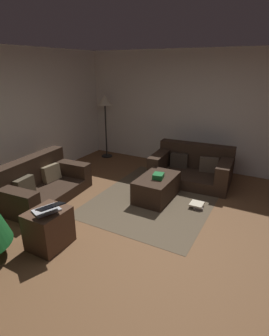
{
  "coord_description": "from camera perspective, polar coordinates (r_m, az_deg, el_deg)",
  "views": [
    {
      "loc": [
        -2.87,
        -1.35,
        2.26
      ],
      "look_at": [
        0.58,
        0.55,
        0.75
      ],
      "focal_mm": 28.77,
      "sensor_mm": 36.0,
      "label": 1
    }
  ],
  "objects": [
    {
      "name": "ground_plane",
      "position": [
        3.89,
        3.05,
        -14.54
      ],
      "size": [
        6.4,
        6.4,
        0.0
      ],
      "primitive_type": "plane",
      "color": "brown"
    },
    {
      "name": "corner_partition",
      "position": [
        6.23,
        16.31,
        11.29
      ],
      "size": [
        0.12,
        6.4,
        2.6
      ],
      "primitive_type": "cube",
      "color": "silver",
      "rests_on": "ground_plane"
    },
    {
      "name": "couch_left",
      "position": [
        5.12,
        -19.36,
        -3.15
      ],
      "size": [
        1.71,
        1.02,
        0.72
      ],
      "rotation": [
        0.0,
        0.0,
        3.22
      ],
      "color": "#332319",
      "rests_on": "ground_plane"
    },
    {
      "name": "couch_right",
      "position": [
        5.68,
        12.15,
        0.07
      ],
      "size": [
        1.08,
        1.61,
        0.72
      ],
      "rotation": [
        0.0,
        0.0,
        1.63
      ],
      "color": "#332319",
      "rests_on": "ground_plane"
    },
    {
      "name": "ottoman",
      "position": [
        4.85,
        4.71,
        -4.14
      ],
      "size": [
        0.93,
        0.57,
        0.41
      ],
      "primitive_type": "cube",
      "color": "#332319",
      "rests_on": "ground_plane"
    },
    {
      "name": "gift_box",
      "position": [
        4.7,
        5.07,
        -1.71
      ],
      "size": [
        0.23,
        0.21,
        0.09
      ],
      "primitive_type": "cube",
      "rotation": [
        0.0,
        0.0,
        0.18
      ],
      "color": "#19662D",
      "rests_on": "ottoman"
    },
    {
      "name": "tv_remote",
      "position": [
        4.91,
        5.53,
        -1.12
      ],
      "size": [
        0.11,
        0.17,
        0.02
      ],
      "primitive_type": "cube",
      "rotation": [
        0.0,
        0.0,
        -0.45
      ],
      "color": "black",
      "rests_on": "ottoman"
    },
    {
      "name": "side_table",
      "position": [
        3.78,
        -17.67,
        -12.07
      ],
      "size": [
        0.52,
        0.44,
        0.52
      ],
      "primitive_type": "cube",
      "color": "#4C3323",
      "rests_on": "ground_plane"
    },
    {
      "name": "laptop",
      "position": [
        3.58,
        -17.85,
        -8.25
      ],
      "size": [
        0.43,
        0.46,
        0.17
      ],
      "color": "silver",
      "rests_on": "side_table"
    },
    {
      "name": "book_stack",
      "position": [
        4.72,
        13.22,
        -7.69
      ],
      "size": [
        0.29,
        0.24,
        0.07
      ],
      "color": "#4C423D",
      "rests_on": "ground_plane"
    },
    {
      "name": "corner_lamp",
      "position": [
        6.87,
        -6.28,
        13.16
      ],
      "size": [
        0.36,
        0.36,
        1.58
      ],
      "color": "black",
      "rests_on": "ground_plane"
    },
    {
      "name": "area_rug",
      "position": [
        4.94,
        4.64,
        -6.27
      ],
      "size": [
        2.6,
        2.0,
        0.01
      ],
      "primitive_type": "cube",
      "color": "brown",
      "rests_on": "ground_plane"
    }
  ]
}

